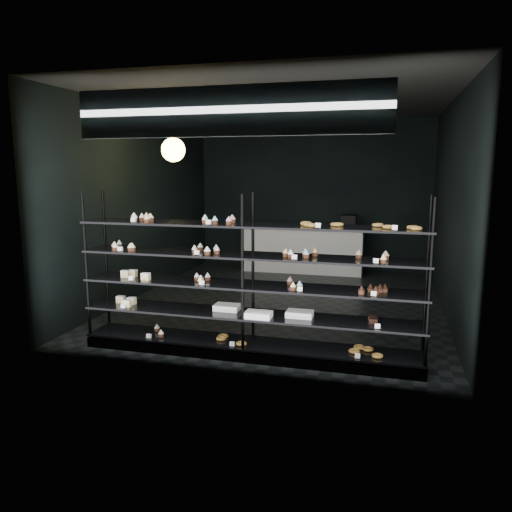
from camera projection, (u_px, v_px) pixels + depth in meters
name	position (u px, v px, depth m)	size (l,w,h in m)	color
room	(284.00, 205.00, 7.98)	(5.01, 6.01, 3.20)	black
display_shelf	(246.00, 304.00, 5.80)	(4.00, 0.50, 1.91)	black
signage	(226.00, 111.00, 4.99)	(3.30, 0.05, 0.50)	#110D42
pendant_lamp	(173.00, 150.00, 7.39)	(0.35, 0.35, 0.90)	black
service_counter	(304.00, 248.00, 10.57)	(2.59, 0.65, 1.23)	white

